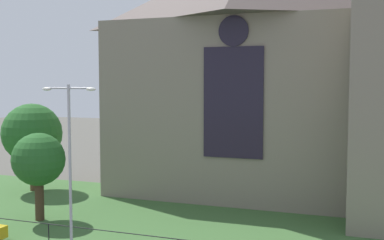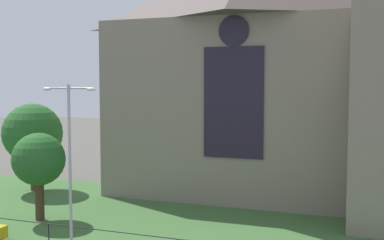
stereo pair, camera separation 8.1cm
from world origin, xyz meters
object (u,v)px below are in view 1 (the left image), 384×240
Objects in this scene: tree_left_far at (32,133)px; streetlamp_near at (70,146)px; tree_left_near at (39,160)px; church_building at (259,69)px.

streetlamp_near is (11.12, -10.98, 0.79)m from tree_left_far.
streetlamp_near is at bearing -37.12° from tree_left_near.
streetlamp_near reaches higher than tree_left_near.
tree_left_far is at bearing 130.44° from tree_left_near.
tree_left_far is 15.64m from streetlamp_near.
tree_left_far is at bearing -163.17° from church_building.
tree_left_far reaches higher than tree_left_near.
church_building reaches higher than tree_left_far.
church_building is 2.88× the size of streetlamp_near.
streetlamp_near is (4.97, -3.76, 1.64)m from tree_left_near.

